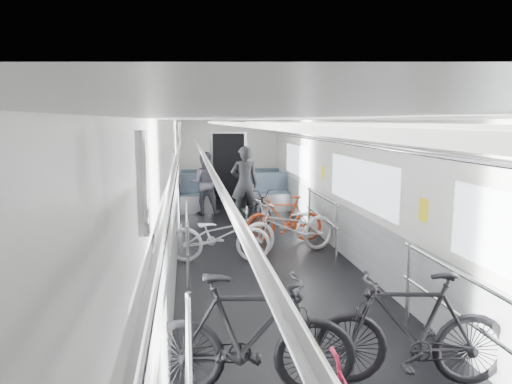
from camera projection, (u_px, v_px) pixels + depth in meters
car_shell at (253, 186)px, 8.85m from camera, size 3.02×14.01×2.41m
bike_left_mid at (249, 336)px, 3.92m from camera, size 1.91×0.79×1.11m
bike_left_far at (219, 235)px, 7.76m from camera, size 1.81×0.83×0.92m
bike_right_near at (411, 329)px, 4.10m from camera, size 1.84×0.80×1.07m
bike_right_mid at (290, 227)px, 8.19m from camera, size 2.02×1.22×1.00m
bike_right_far at (284, 219)px, 9.05m from camera, size 1.55×0.52×0.92m
bike_aisle at (256, 204)px, 10.88m from camera, size 0.98×1.66×0.82m
person_standing at (245, 184)px, 10.86m from camera, size 0.66×0.44×1.80m
person_seated at (204, 183)px, 11.69m from camera, size 0.81×0.65×1.61m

